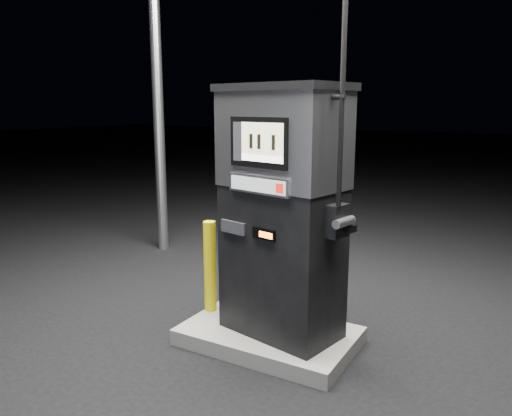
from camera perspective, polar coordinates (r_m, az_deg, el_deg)
The scene contains 5 objects.
ground at distance 4.95m, azimuth 1.49°, elevation -15.18°, with size 80.00×80.00×0.00m, color black.
pump_island at distance 4.91m, azimuth 1.50°, elevation -14.40°, with size 1.60×1.00×0.15m, color slate.
fuel_dispenser at distance 4.46m, azimuth 3.05°, elevation -0.26°, with size 1.31×0.89×4.70m.
bollard_left at distance 5.14m, azimuth -5.28°, elevation -6.66°, with size 0.13×0.13×0.94m, color yellow.
bollard_right at distance 4.57m, azimuth 8.22°, elevation -9.55°, with size 0.12×0.12×0.88m, color yellow.
Camera 1 is at (2.10, -3.88, 2.24)m, focal length 35.00 mm.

